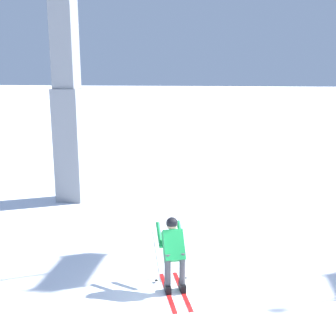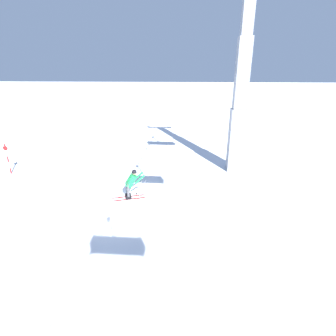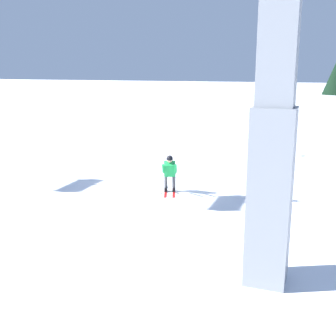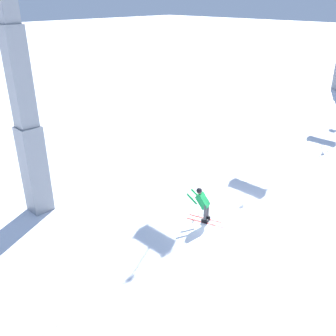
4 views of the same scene
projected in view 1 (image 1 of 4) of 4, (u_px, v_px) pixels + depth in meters
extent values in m
plane|color=white|center=(212.00, 305.00, 8.21)|extent=(260.00, 260.00, 0.00)
cube|color=red|center=(168.00, 292.00, 8.70)|extent=(0.61, 1.58, 0.01)
cube|color=black|center=(168.00, 288.00, 8.68)|extent=(0.19, 0.30, 0.16)
cylinder|color=#4C4C51|center=(168.00, 269.00, 8.58)|extent=(0.13, 0.13, 0.69)
cube|color=red|center=(182.00, 291.00, 8.75)|extent=(0.61, 1.58, 0.01)
cube|color=black|center=(182.00, 287.00, 8.73)|extent=(0.19, 0.30, 0.16)
cylinder|color=#4C4C51|center=(182.00, 268.00, 8.64)|extent=(0.13, 0.13, 0.69)
cube|color=green|center=(173.00, 246.00, 8.68)|extent=(0.58, 0.67, 0.67)
sphere|color=tan|center=(172.00, 225.00, 8.77)|extent=(0.23, 0.23, 0.23)
sphere|color=black|center=(172.00, 223.00, 8.76)|extent=(0.25, 0.25, 0.25)
cylinder|color=green|center=(159.00, 235.00, 9.00)|extent=(0.24, 0.51, 0.45)
cylinder|color=gray|center=(157.00, 260.00, 9.18)|extent=(0.29, 0.43, 1.18)
cylinder|color=black|center=(156.00, 280.00, 9.09)|extent=(0.07, 0.07, 0.01)
cylinder|color=green|center=(180.00, 233.00, 9.09)|extent=(0.24, 0.51, 0.45)
cylinder|color=gray|center=(182.00, 258.00, 9.27)|extent=(0.06, 0.50, 1.18)
cylinder|color=black|center=(185.00, 278.00, 9.20)|extent=(0.07, 0.07, 0.01)
cube|color=gray|center=(70.00, 146.00, 14.60)|extent=(0.89, 0.89, 3.89)
cube|color=gray|center=(64.00, 28.00, 13.74)|extent=(0.75, 0.75, 3.89)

